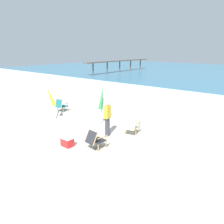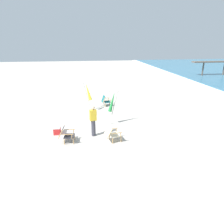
# 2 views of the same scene
# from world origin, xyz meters

# --- Properties ---
(ground_plane) EXTENTS (80.00, 80.00, 0.00)m
(ground_plane) POSITION_xyz_m (0.00, 0.00, 0.00)
(ground_plane) COLOR #B2AAA0
(beach_chair_back_left) EXTENTS (0.67, 0.75, 0.82)m
(beach_chair_back_left) POSITION_xyz_m (-3.12, 1.65, 0.43)
(beach_chair_back_left) COLOR #196066
(beach_chair_back_left) RESTS_ON ground
(beach_chair_back_right) EXTENTS (0.64, 0.80, 0.79)m
(beach_chair_back_right) POSITION_xyz_m (2.34, -0.90, 0.42)
(beach_chair_back_right) COLOR #28282D
(beach_chair_back_right) RESTS_ON ground
(beach_chair_mid_center) EXTENTS (0.72, 0.86, 0.78)m
(beach_chair_mid_center) POSITION_xyz_m (2.57, 1.33, 0.42)
(beach_chair_mid_center) COLOR beige
(beach_chair_mid_center) RESTS_ON ground
(umbrella_furled_yellow) EXTENTS (0.62, 0.64, 2.02)m
(umbrella_furled_yellow) POSITION_xyz_m (-2.30, 0.35, 1.32)
(umbrella_furled_yellow) COLOR #B7B2A8
(umbrella_furled_yellow) RESTS_ON ground
(umbrella_furled_green) EXTENTS (0.31, 0.64, 2.07)m
(umbrella_furled_green) POSITION_xyz_m (0.40, 1.65, 1.35)
(umbrella_furled_green) COLOR #B7B2A8
(umbrella_furled_green) RESTS_ON ground
(person_near_chairs) EXTENTS (0.26, 0.37, 1.63)m
(person_near_chairs) POSITION_xyz_m (1.81, 0.47, 0.84)
(person_near_chairs) COLOR #383842
(person_near_chairs) RESTS_ON ground
(cooler_box) EXTENTS (0.49, 0.35, 0.40)m
(cooler_box) POSITION_xyz_m (1.27, -1.45, 0.20)
(cooler_box) COLOR red
(cooler_box) RESTS_ON ground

